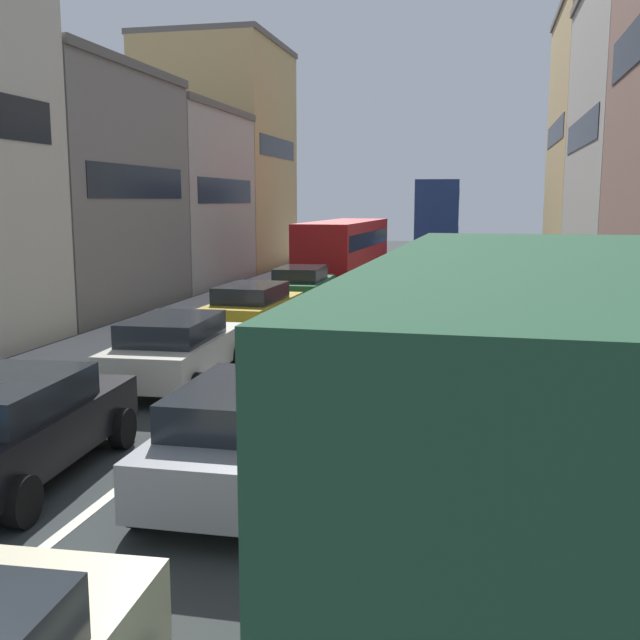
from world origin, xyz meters
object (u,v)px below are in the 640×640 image
(removalist_box_truck, at_px, (570,473))
(hatchback_centre_lane_third, at_px, (330,356))
(sedan_left_lane_third, at_px, (176,349))
(sedan_right_lane_behind_truck, at_px, (510,389))
(coupe_centre_lane_fourth, at_px, (368,313))
(sedan_left_lane_fifth, at_px, (301,285))
(sedan_centre_lane_fifth, at_px, (394,290))
(sedan_centre_lane_second, at_px, (249,432))
(wagon_left_lane_second, at_px, (13,425))
(sedan_left_lane_fourth, at_px, (253,308))
(bus_mid_queue_primary, at_px, (345,245))
(bus_far_queue_secondary, at_px, (438,217))

(removalist_box_truck, relative_size, hatchback_centre_lane_third, 1.77)
(sedan_left_lane_third, xyz_separation_m, sedan_right_lane_behind_truck, (6.79, -1.96, 0.00))
(sedan_left_lane_third, height_order, coupe_centre_lane_fourth, same)
(sedan_left_lane_fifth, bearing_deg, removalist_box_truck, -163.20)
(sedan_left_lane_fifth, bearing_deg, sedan_centre_lane_fifth, -100.39)
(removalist_box_truck, distance_m, sedan_centre_lane_second, 5.49)
(wagon_left_lane_second, height_order, sedan_left_lane_fourth, same)
(sedan_centre_lane_fifth, height_order, bus_mid_queue_primary, bus_mid_queue_primary)
(removalist_box_truck, bearing_deg, sedan_right_lane_behind_truck, 2.02)
(sedan_left_lane_fourth, distance_m, bus_mid_queue_primary, 14.92)
(removalist_box_truck, distance_m, sedan_right_lane_behind_truck, 7.18)
(wagon_left_lane_second, xyz_separation_m, coupe_centre_lane_fourth, (3.22, 11.41, 0.00))
(sedan_centre_lane_second, xyz_separation_m, sedan_centre_lane_fifth, (-0.01, 16.57, 0.00))
(sedan_left_lane_fourth, bearing_deg, hatchback_centre_lane_third, -148.38)
(wagon_left_lane_second, xyz_separation_m, sedan_right_lane_behind_truck, (6.83, 3.56, 0.00))
(hatchback_centre_lane_third, distance_m, bus_far_queue_secondary, 34.08)
(removalist_box_truck, relative_size, sedan_left_lane_third, 1.77)
(sedan_centre_lane_second, distance_m, sedan_centre_lane_fifth, 16.57)
(wagon_left_lane_second, xyz_separation_m, bus_far_queue_secondary, (3.42, 39.47, 2.03))
(hatchback_centre_lane_third, height_order, sedan_right_lane_behind_truck, same)
(hatchback_centre_lane_third, bearing_deg, removalist_box_truck, -161.07)
(sedan_centre_lane_second, height_order, sedan_right_lane_behind_truck, same)
(removalist_box_truck, distance_m, sedan_left_lane_fifth, 22.20)
(removalist_box_truck, relative_size, sedan_centre_lane_fifth, 1.76)
(coupe_centre_lane_fourth, bearing_deg, bus_mid_queue_primary, 15.90)
(sedan_centre_lane_second, height_order, bus_far_queue_secondary, bus_far_queue_secondary)
(sedan_left_lane_third, xyz_separation_m, coupe_centre_lane_fourth, (3.18, 5.89, 0.00))
(sedan_left_lane_fifth, relative_size, sedan_right_lane_behind_truck, 1.00)
(wagon_left_lane_second, bearing_deg, sedan_centre_lane_fifth, -14.60)
(removalist_box_truck, relative_size, sedan_left_lane_fourth, 1.78)
(coupe_centre_lane_fourth, bearing_deg, sedan_centre_lane_second, -176.59)
(wagon_left_lane_second, bearing_deg, bus_mid_queue_primary, -3.08)
(hatchback_centre_lane_third, bearing_deg, wagon_left_lane_second, 145.30)
(removalist_box_truck, distance_m, hatchback_centre_lane_third, 9.73)
(sedan_right_lane_behind_truck, bearing_deg, bus_far_queue_secondary, 2.84)
(sedan_left_lane_fourth, distance_m, sedan_centre_lane_fifth, 6.35)
(wagon_left_lane_second, height_order, bus_far_queue_secondary, bus_far_queue_secondary)
(bus_mid_queue_primary, bearing_deg, coupe_centre_lane_fourth, -165.49)
(sedan_left_lane_fourth, bearing_deg, sedan_right_lane_behind_truck, -137.40)
(sedan_centre_lane_second, height_order, bus_mid_queue_primary, bus_mid_queue_primary)
(sedan_left_lane_fourth, relative_size, sedan_centre_lane_fifth, 0.99)
(removalist_box_truck, xyz_separation_m, hatchback_centre_lane_third, (-3.58, 8.97, -1.18))
(sedan_centre_lane_fifth, bearing_deg, coupe_centre_lane_fourth, 175.47)
(coupe_centre_lane_fourth, xyz_separation_m, bus_far_queue_secondary, (0.20, 28.05, 2.03))
(wagon_left_lane_second, distance_m, sedan_left_lane_fourth, 11.65)
(sedan_centre_lane_fifth, bearing_deg, bus_mid_queue_primary, 16.52)
(wagon_left_lane_second, bearing_deg, sedan_left_lane_fourth, -2.72)
(coupe_centre_lane_fourth, height_order, sedan_left_lane_fifth, same)
(hatchback_centre_lane_third, bearing_deg, sedan_centre_lane_fifth, -2.36)
(sedan_left_lane_fourth, distance_m, bus_far_queue_secondary, 28.12)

